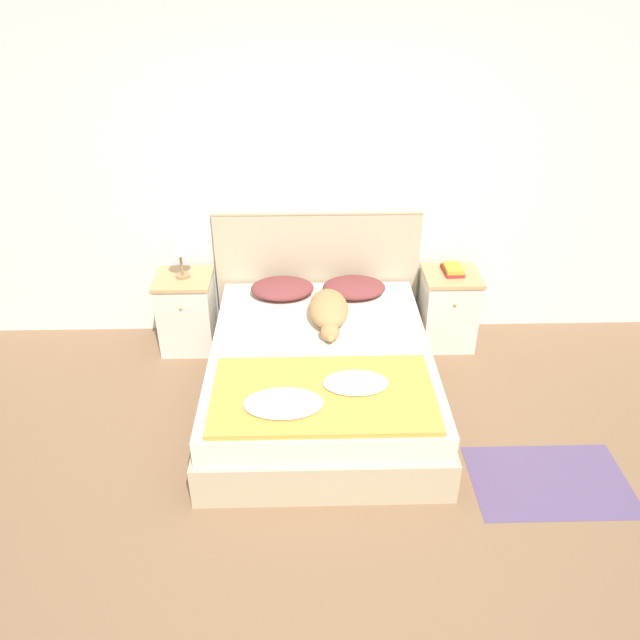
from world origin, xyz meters
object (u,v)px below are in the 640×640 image
dog (329,310)px  book_stack (453,269)px  nightstand_right (448,309)px  table_lamp (179,247)px  bed (321,376)px  pillow_left (282,288)px  nightstand_left (187,312)px  pillow_right (354,287)px

dog → book_stack: size_ratio=3.14×
nightstand_right → table_lamp: (-2.12, 0.01, 0.57)m
bed → pillow_left: size_ratio=3.98×
nightstand_right → nightstand_left: bearing=180.0°
nightstand_left → nightstand_right: size_ratio=1.00×
bed → nightstand_left: size_ratio=3.12×
nightstand_right → table_lamp: size_ratio=1.85×
dog → book_stack: bearing=24.4°
nightstand_left → dog: bearing=-20.7°
nightstand_left → nightstand_right: 2.12m
dog → bed: bearing=-101.0°
dog → table_lamp: bearing=158.9°
dog → table_lamp: size_ratio=2.11×
dog → table_lamp: table_lamp is taller
bed → pillow_left: (-0.28, 0.75, 0.30)m
pillow_left → book_stack: bearing=2.3°
bed → table_lamp: table_lamp is taller
nightstand_left → table_lamp: table_lamp is taller
pillow_left → table_lamp: 0.85m
nightstand_left → dog: size_ratio=0.88×
pillow_left → dog: bearing=-48.4°
pillow_right → dog: dog is taller
book_stack → table_lamp: size_ratio=0.67×
dog → book_stack: 1.10m
pillow_right → book_stack: book_stack is taller
bed → pillow_right: pillow_right is taller
book_stack → table_lamp: 2.14m
table_lamp → dog: bearing=-21.1°
nightstand_left → table_lamp: 0.57m
table_lamp → pillow_right: bearing=-1.6°
pillow_left → book_stack: size_ratio=2.16×
nightstand_right → pillow_left: 1.36m
dog → table_lamp: (-1.13, 0.43, 0.33)m
pillow_right → dog: size_ratio=0.69×
bed → pillow_left: pillow_left is taller
nightstand_left → nightstand_right: bearing=0.0°
nightstand_left → pillow_right: bearing=-1.2°
pillow_right → nightstand_right: bearing=2.1°
bed → dog: (0.07, 0.36, 0.33)m
pillow_left → book_stack: book_stack is taller
pillow_left → table_lamp: size_ratio=1.45×
bed → nightstand_right: size_ratio=3.12×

